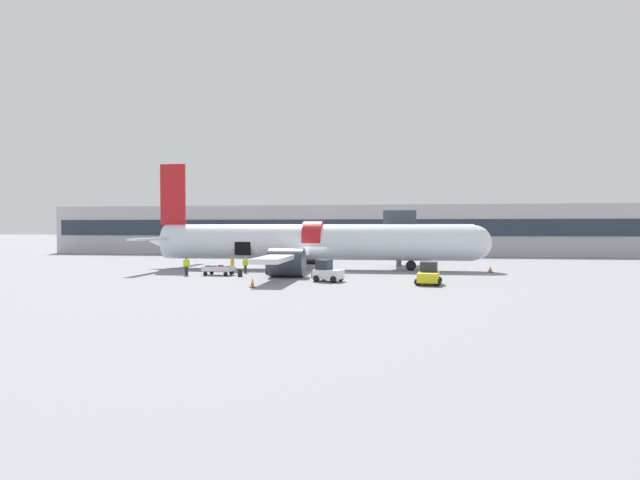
{
  "coord_description": "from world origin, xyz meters",
  "views": [
    {
      "loc": [
        7.74,
        -49.55,
        4.43
      ],
      "look_at": [
        0.51,
        1.07,
        3.19
      ],
      "focal_mm": 28.0,
      "sensor_mm": 36.0,
      "label": 1
    }
  ],
  "objects_px": {
    "baggage_tug_lead": "(327,273)",
    "ground_crew_driver": "(232,264)",
    "baggage_tug_mid": "(429,275)",
    "ground_crew_supervisor": "(267,265)",
    "ground_crew_loader_b": "(186,266)",
    "baggage_cart_loading": "(219,270)",
    "suitcase_on_tarmac_upright": "(240,274)",
    "ground_crew_loader_a": "(245,265)",
    "airplane": "(309,243)"
  },
  "relations": [
    {
      "from": "baggage_tug_lead",
      "to": "ground_crew_driver",
      "type": "bearing_deg",
      "value": 147.89
    },
    {
      "from": "baggage_tug_lead",
      "to": "baggage_tug_mid",
      "type": "bearing_deg",
      "value": -6.22
    },
    {
      "from": "ground_crew_driver",
      "to": "ground_crew_supervisor",
      "type": "relative_size",
      "value": 0.95
    },
    {
      "from": "baggage_tug_lead",
      "to": "ground_crew_loader_b",
      "type": "height_order",
      "value": "baggage_tug_lead"
    },
    {
      "from": "baggage_cart_loading",
      "to": "ground_crew_driver",
      "type": "height_order",
      "value": "ground_crew_driver"
    },
    {
      "from": "baggage_tug_lead",
      "to": "suitcase_on_tarmac_upright",
      "type": "xyz_separation_m",
      "value": [
        -8.33,
        2.83,
        -0.47
      ]
    },
    {
      "from": "ground_crew_driver",
      "to": "ground_crew_supervisor",
      "type": "bearing_deg",
      "value": -11.28
    },
    {
      "from": "baggage_tug_mid",
      "to": "suitcase_on_tarmac_upright",
      "type": "xyz_separation_m",
      "value": [
        -16.46,
        3.72,
        -0.48
      ]
    },
    {
      "from": "baggage_tug_mid",
      "to": "suitcase_on_tarmac_upright",
      "type": "bearing_deg",
      "value": 167.27
    },
    {
      "from": "ground_crew_driver",
      "to": "ground_crew_supervisor",
      "type": "xyz_separation_m",
      "value": [
        3.67,
        -0.73,
        0.04
      ]
    },
    {
      "from": "baggage_tug_mid",
      "to": "ground_crew_loader_b",
      "type": "relative_size",
      "value": 1.83
    },
    {
      "from": "ground_crew_driver",
      "to": "baggage_tug_lead",
      "type": "bearing_deg",
      "value": -32.11
    },
    {
      "from": "baggage_tug_mid",
      "to": "ground_crew_loader_a",
      "type": "bearing_deg",
      "value": 156.09
    },
    {
      "from": "airplane",
      "to": "ground_crew_loader_b",
      "type": "xyz_separation_m",
      "value": [
        -10.2,
        -8.3,
        -1.9
      ]
    },
    {
      "from": "airplane",
      "to": "ground_crew_supervisor",
      "type": "relative_size",
      "value": 21.57
    },
    {
      "from": "baggage_tug_mid",
      "to": "baggage_cart_loading",
      "type": "bearing_deg",
      "value": 165.68
    },
    {
      "from": "airplane",
      "to": "ground_crew_loader_a",
      "type": "xyz_separation_m",
      "value": [
        -5.58,
        -4.85,
        -2.0
      ]
    },
    {
      "from": "baggage_cart_loading",
      "to": "ground_crew_supervisor",
      "type": "xyz_separation_m",
      "value": [
        4.16,
        1.76,
        0.44
      ]
    },
    {
      "from": "baggage_tug_lead",
      "to": "suitcase_on_tarmac_upright",
      "type": "height_order",
      "value": "baggage_tug_lead"
    },
    {
      "from": "ground_crew_loader_b",
      "to": "ground_crew_supervisor",
      "type": "relative_size",
      "value": 1.04
    },
    {
      "from": "ground_crew_supervisor",
      "to": "suitcase_on_tarmac_upright",
      "type": "height_order",
      "value": "ground_crew_supervisor"
    },
    {
      "from": "ground_crew_loader_b",
      "to": "ground_crew_loader_a",
      "type": "bearing_deg",
      "value": 36.8
    },
    {
      "from": "baggage_tug_lead",
      "to": "ground_crew_driver",
      "type": "distance_m",
      "value": 12.07
    },
    {
      "from": "suitcase_on_tarmac_upright",
      "to": "ground_crew_supervisor",
      "type": "bearing_deg",
      "value": 58.02
    },
    {
      "from": "baggage_cart_loading",
      "to": "ground_crew_loader_a",
      "type": "bearing_deg",
      "value": 58.28
    },
    {
      "from": "airplane",
      "to": "ground_crew_loader_a",
      "type": "height_order",
      "value": "airplane"
    },
    {
      "from": "ground_crew_loader_b",
      "to": "ground_crew_driver",
      "type": "distance_m",
      "value": 4.64
    },
    {
      "from": "airplane",
      "to": "baggage_tug_lead",
      "type": "height_order",
      "value": "airplane"
    },
    {
      "from": "baggage_tug_mid",
      "to": "ground_crew_supervisor",
      "type": "distance_m",
      "value": 16.08
    },
    {
      "from": "airplane",
      "to": "ground_crew_loader_a",
      "type": "relative_size",
      "value": 23.54
    },
    {
      "from": "baggage_tug_lead",
      "to": "ground_crew_supervisor",
      "type": "distance_m",
      "value": 8.67
    },
    {
      "from": "baggage_tug_mid",
      "to": "baggage_cart_loading",
      "type": "xyz_separation_m",
      "value": [
        -18.84,
        4.81,
        -0.29
      ]
    },
    {
      "from": "ground_crew_loader_b",
      "to": "suitcase_on_tarmac_upright",
      "type": "bearing_deg",
      "value": -4.47
    },
    {
      "from": "ground_crew_loader_b",
      "to": "baggage_tug_lead",
      "type": "bearing_deg",
      "value": -13.41
    },
    {
      "from": "baggage_tug_lead",
      "to": "airplane",
      "type": "bearing_deg",
      "value": 106.45
    },
    {
      "from": "ground_crew_loader_b",
      "to": "suitcase_on_tarmac_upright",
      "type": "distance_m",
      "value": 5.34
    },
    {
      "from": "ground_crew_supervisor",
      "to": "suitcase_on_tarmac_upright",
      "type": "xyz_separation_m",
      "value": [
        -1.78,
        -2.85,
        -0.63
      ]
    },
    {
      "from": "airplane",
      "to": "ground_crew_driver",
      "type": "distance_m",
      "value": 8.76
    },
    {
      "from": "ground_crew_supervisor",
      "to": "suitcase_on_tarmac_upright",
      "type": "bearing_deg",
      "value": -121.98
    },
    {
      "from": "ground_crew_loader_a",
      "to": "ground_crew_supervisor",
      "type": "xyz_separation_m",
      "value": [
        2.44,
        -1.02,
        0.08
      ]
    },
    {
      "from": "ground_crew_driver",
      "to": "suitcase_on_tarmac_upright",
      "type": "xyz_separation_m",
      "value": [
        1.89,
        -3.58,
        -0.59
      ]
    },
    {
      "from": "airplane",
      "to": "baggage_tug_mid",
      "type": "xyz_separation_m",
      "value": [
        11.54,
        -12.44,
        -2.08
      ]
    },
    {
      "from": "airplane",
      "to": "baggage_tug_lead",
      "type": "xyz_separation_m",
      "value": [
        3.41,
        -11.55,
        -2.09
      ]
    },
    {
      "from": "airplane",
      "to": "ground_crew_loader_b",
      "type": "height_order",
      "value": "airplane"
    },
    {
      "from": "baggage_tug_lead",
      "to": "baggage_cart_loading",
      "type": "bearing_deg",
      "value": 159.88
    },
    {
      "from": "baggage_cart_loading",
      "to": "ground_crew_supervisor",
      "type": "distance_m",
      "value": 4.54
    },
    {
      "from": "ground_crew_loader_b",
      "to": "ground_crew_supervisor",
      "type": "bearing_deg",
      "value": 19.03
    },
    {
      "from": "suitcase_on_tarmac_upright",
      "to": "baggage_tug_lead",
      "type": "bearing_deg",
      "value": -18.79
    },
    {
      "from": "airplane",
      "to": "baggage_tug_mid",
      "type": "height_order",
      "value": "airplane"
    },
    {
      "from": "baggage_tug_lead",
      "to": "suitcase_on_tarmac_upright",
      "type": "bearing_deg",
      "value": 161.21
    }
  ]
}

